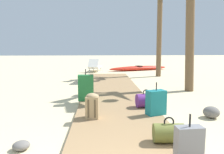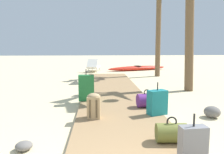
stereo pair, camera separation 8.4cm
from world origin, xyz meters
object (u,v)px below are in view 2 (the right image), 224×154
object	(u,v)px
suitcase_grey	(193,147)
suitcase_teal	(157,102)
duffel_bag_olive	(171,133)
lounge_chair	(94,66)
suitcase_green	(86,88)
duffel_bag_purple	(147,100)
kayak	(138,68)
backpack_tan	(94,105)

from	to	relation	value
suitcase_grey	suitcase_teal	distance (m)	2.21
duffel_bag_olive	lounge_chair	distance (m)	10.57
suitcase_green	suitcase_grey	xyz separation A→B (m)	(1.48, -3.61, -0.09)
suitcase_grey	suitcase_teal	world-z (taller)	suitcase_teal
suitcase_green	suitcase_teal	size ratio (longest dim) A/B	1.21
duffel_bag_purple	suitcase_grey	size ratio (longest dim) A/B	0.73
suitcase_grey	suitcase_teal	xyz separation A→B (m)	(0.13, 2.20, 0.00)
suitcase_green	suitcase_teal	world-z (taller)	suitcase_green
suitcase_grey	duffel_bag_olive	world-z (taller)	suitcase_grey
duffel_bag_olive	suitcase_teal	bearing A→B (deg)	83.98
duffel_bag_purple	suitcase_teal	distance (m)	0.63
duffel_bag_purple	duffel_bag_olive	size ratio (longest dim) A/B	1.02
suitcase_teal	lounge_chair	world-z (taller)	suitcase_teal
suitcase_teal	kayak	xyz separation A→B (m)	(1.23, 9.56, -0.20)
lounge_chair	suitcase_teal	bearing A→B (deg)	-80.34
backpack_tan	lounge_chair	distance (m)	9.19
suitcase_grey	kayak	distance (m)	11.85
suitcase_grey	duffel_bag_olive	distance (m)	0.75
backpack_tan	lounge_chair	bearing A→B (deg)	90.96
backpack_tan	duffel_bag_purple	bearing A→B (deg)	31.59
duffel_bag_olive	kayak	world-z (taller)	duffel_bag_olive
suitcase_teal	kayak	size ratio (longest dim) A/B	0.18
suitcase_green	backpack_tan	xyz separation A→B (m)	(0.23, -1.58, -0.08)
suitcase_green	duffel_bag_olive	size ratio (longest dim) A/B	1.76
duffel_bag_olive	duffel_bag_purple	bearing A→B (deg)	88.41
duffel_bag_purple	duffel_bag_olive	bearing A→B (deg)	-91.59
duffel_bag_purple	backpack_tan	bearing A→B (deg)	-148.41
duffel_bag_purple	suitcase_grey	bearing A→B (deg)	-90.64
suitcase_grey	kayak	size ratio (longest dim) A/B	0.17
suitcase_green	lounge_chair	size ratio (longest dim) A/B	0.53
suitcase_teal	duffel_bag_olive	size ratio (longest dim) A/B	1.46
backpack_tan	duffel_bag_olive	size ratio (longest dim) A/B	1.08
suitcase_green	lounge_chair	xyz separation A→B (m)	(0.08, 7.61, -0.10)
duffel_bag_purple	backpack_tan	xyz separation A→B (m)	(-1.28, -0.79, 0.11)
suitcase_green	lounge_chair	distance (m)	7.61
suitcase_green	kayak	xyz separation A→B (m)	(2.83, 8.16, -0.29)
duffel_bag_olive	lounge_chair	world-z (taller)	lounge_chair
duffel_bag_purple	duffel_bag_olive	xyz separation A→B (m)	(-0.06, -2.08, -0.01)
suitcase_teal	duffel_bag_olive	distance (m)	1.48
suitcase_teal	backpack_tan	distance (m)	1.39
duffel_bag_purple	lounge_chair	bearing A→B (deg)	99.71
backpack_tan	duffel_bag_olive	distance (m)	1.78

